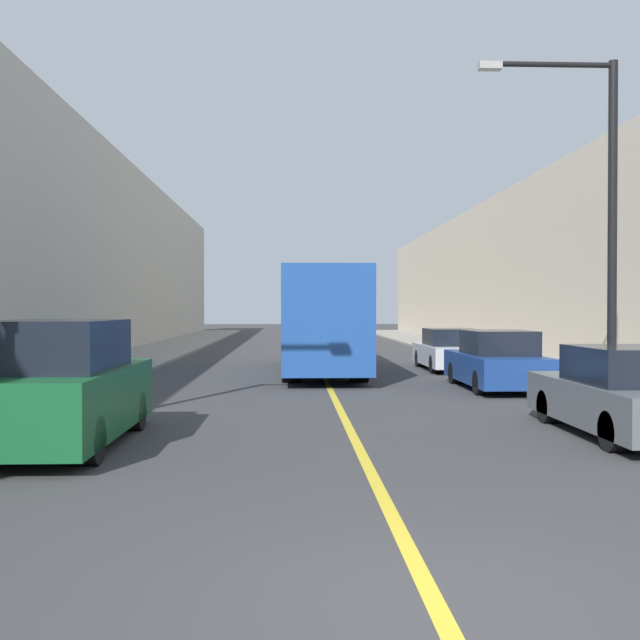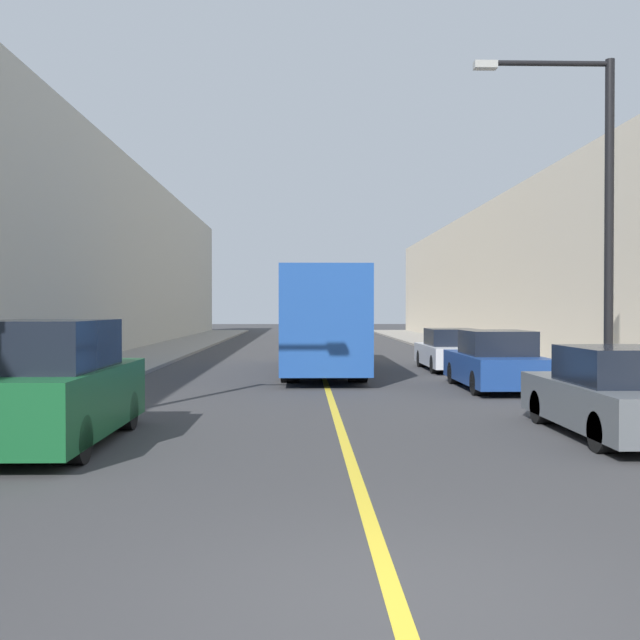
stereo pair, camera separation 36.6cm
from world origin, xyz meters
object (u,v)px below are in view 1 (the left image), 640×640
object	(u,v)px
parked_suv_left	(60,388)
street_lamp_right	(599,204)
car_right_near	(623,396)
car_right_mid	(497,363)
bus	(320,319)
car_right_far	(449,351)

from	to	relation	value
parked_suv_left	street_lamp_right	xyz separation A→B (m)	(10.41, 4.56, 3.56)
car_right_near	car_right_mid	size ratio (longest dim) A/B	0.99
parked_suv_left	car_right_near	world-z (taller)	parked_suv_left
bus	street_lamp_right	distance (m)	10.91
car_right_near	car_right_mid	distance (m)	7.39
car_right_near	car_right_far	xyz separation A→B (m)	(-0.04, 13.59, -0.02)
bus	car_right_mid	world-z (taller)	bus
car_right_far	car_right_mid	bearing A→B (deg)	-90.49
car_right_near	street_lamp_right	bearing A→B (deg)	72.72
bus	parked_suv_left	world-z (taller)	bus
bus	car_right_near	size ratio (longest dim) A/B	2.38
bus	car_right_near	xyz separation A→B (m)	(4.58, -12.80, -1.12)
car_right_near	car_right_far	size ratio (longest dim) A/B	1.00
car_right_near	car_right_mid	xyz separation A→B (m)	(-0.09, 7.39, 0.02)
car_right_mid	car_right_far	world-z (taller)	car_right_mid
car_right_mid	street_lamp_right	xyz separation A→B (m)	(1.32, -3.42, 3.76)
car_right_far	street_lamp_right	size ratio (longest dim) A/B	0.61
car_right_mid	car_right_far	xyz separation A→B (m)	(0.05, 6.20, -0.05)
parked_suv_left	car_right_far	bearing A→B (deg)	57.23
car_right_near	street_lamp_right	world-z (taller)	street_lamp_right
bus	parked_suv_left	size ratio (longest dim) A/B	2.30
car_right_mid	car_right_far	distance (m)	6.20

